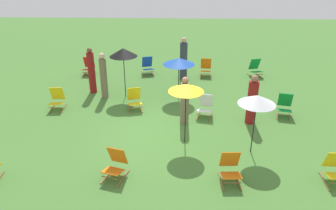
{
  "coord_description": "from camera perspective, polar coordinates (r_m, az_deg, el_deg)",
  "views": [
    {
      "loc": [
        0.36,
        -9.13,
        5.38
      ],
      "look_at": [
        0.0,
        1.2,
        0.5
      ],
      "focal_mm": 35.15,
      "sensor_mm": 36.0,
      "label": 1
    }
  ],
  "objects": [
    {
      "name": "deckchair_6",
      "position": [
        12.85,
        -18.71,
        0.92
      ],
      "size": [
        0.53,
        0.79,
        0.83
      ],
      "rotation": [
        0.0,
        0.0,
        0.07
      ],
      "color": "olive",
      "rests_on": "ground"
    },
    {
      "name": "deckchair_8",
      "position": [
        12.37,
        19.56,
        -0.18
      ],
      "size": [
        0.64,
        0.85,
        0.83
      ],
      "rotation": [
        0.0,
        0.0,
        -0.24
      ],
      "color": "olive",
      "rests_on": "ground"
    },
    {
      "name": "deckchair_11",
      "position": [
        15.97,
        14.96,
        6.11
      ],
      "size": [
        0.66,
        0.86,
        0.83
      ],
      "rotation": [
        0.0,
        0.0,
        0.26
      ],
      "color": "olive",
      "rests_on": "ground"
    },
    {
      "name": "umbrella_2",
      "position": [
        12.87,
        -7.78,
        9.03
      ],
      "size": [
        1.08,
        1.08,
        1.99
      ],
      "color": "black",
      "rests_on": "ground"
    },
    {
      "name": "ground_plane",
      "position": [
        10.6,
        -0.23,
        -5.22
      ],
      "size": [
        40.0,
        40.0,
        0.0
      ],
      "primitive_type": "plane",
      "color": "#477A33"
    },
    {
      "name": "deckchair_3",
      "position": [
        11.7,
        6.43,
        -0.26
      ],
      "size": [
        0.64,
        0.85,
        0.83
      ],
      "rotation": [
        0.0,
        0.0,
        -0.24
      ],
      "color": "olive",
      "rests_on": "ground"
    },
    {
      "name": "person_4",
      "position": [
        11.35,
        14.38,
        0.68
      ],
      "size": [
        0.42,
        0.42,
        1.72
      ],
      "rotation": [
        0.0,
        0.0,
        5.98
      ],
      "color": "maroon",
      "rests_on": "ground"
    },
    {
      "name": "person_2",
      "position": [
        13.22,
        -11.13,
        4.92
      ],
      "size": [
        0.34,
        0.34,
        1.83
      ],
      "rotation": [
        0.0,
        0.0,
        1.86
      ],
      "color": "#72664C",
      "rests_on": "ground"
    },
    {
      "name": "person_0",
      "position": [
        13.8,
        -13.12,
        5.68
      ],
      "size": [
        0.38,
        0.38,
        1.9
      ],
      "rotation": [
        0.0,
        0.0,
        1.14
      ],
      "color": "maroon",
      "rests_on": "ground"
    },
    {
      "name": "person_1",
      "position": [
        10.97,
        2.91,
        0.58
      ],
      "size": [
        0.38,
        0.38,
        1.68
      ],
      "rotation": [
        0.0,
        0.0,
        4.37
      ],
      "color": "#72664C",
      "rests_on": "ground"
    },
    {
      "name": "deckchair_1",
      "position": [
        16.15,
        -13.6,
        6.48
      ],
      "size": [
        0.49,
        0.76,
        0.83
      ],
      "rotation": [
        0.0,
        0.0,
        -0.01
      ],
      "color": "olive",
      "rests_on": "ground"
    },
    {
      "name": "deckchair_2",
      "position": [
        9.46,
        27.03,
        -9.88
      ],
      "size": [
        0.51,
        0.78,
        0.83
      ],
      "rotation": [
        0.0,
        0.0,
        -0.04
      ],
      "color": "olive",
      "rests_on": "ground"
    },
    {
      "name": "deckchair_9",
      "position": [
        8.72,
        -9.11,
        -10.14
      ],
      "size": [
        0.67,
        0.86,
        0.83
      ],
      "rotation": [
        0.0,
        0.0,
        -0.29
      ],
      "color": "olive",
      "rests_on": "ground"
    },
    {
      "name": "deckchair_10",
      "position": [
        15.79,
        -3.52,
        6.72
      ],
      "size": [
        0.67,
        0.86,
        0.83
      ],
      "rotation": [
        0.0,
        0.0,
        0.29
      ],
      "color": "olive",
      "rests_on": "ground"
    },
    {
      "name": "deckchair_0",
      "position": [
        15.6,
        6.55,
        6.36
      ],
      "size": [
        0.55,
        0.81,
        0.83
      ],
      "rotation": [
        0.0,
        0.0,
        -0.11
      ],
      "color": "olive",
      "rests_on": "ground"
    },
    {
      "name": "umbrella_1",
      "position": [
        9.28,
        15.19,
        0.87
      ],
      "size": [
        1.04,
        1.04,
        1.82
      ],
      "color": "black",
      "rests_on": "ground"
    },
    {
      "name": "umbrella_0",
      "position": [
        12.76,
        1.9,
        7.59
      ],
      "size": [
        1.23,
        1.23,
        1.64
      ],
      "color": "black",
      "rests_on": "ground"
    },
    {
      "name": "umbrella_3",
      "position": [
        9.45,
        3.15,
        2.97
      ],
      "size": [
        1.04,
        1.04,
        1.92
      ],
      "color": "black",
      "rests_on": "ground"
    },
    {
      "name": "deckchair_4",
      "position": [
        12.22,
        -5.81,
        0.92
      ],
      "size": [
        0.65,
        0.86,
        0.83
      ],
      "rotation": [
        0.0,
        0.0,
        0.26
      ],
      "color": "olive",
      "rests_on": "ground"
    },
    {
      "name": "person_3",
      "position": [
        14.95,
        2.72,
        7.85
      ],
      "size": [
        0.46,
        0.46,
        1.93
      ],
      "rotation": [
        0.0,
        0.0,
        4.1
      ],
      "color": "#333847",
      "rests_on": "ground"
    },
    {
      "name": "deckchair_5",
      "position": [
        8.62,
        10.77,
        -10.77
      ],
      "size": [
        0.52,
        0.79,
        0.83
      ],
      "rotation": [
        0.0,
        0.0,
        0.06
      ],
      "color": "olive",
      "rests_on": "ground"
    }
  ]
}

